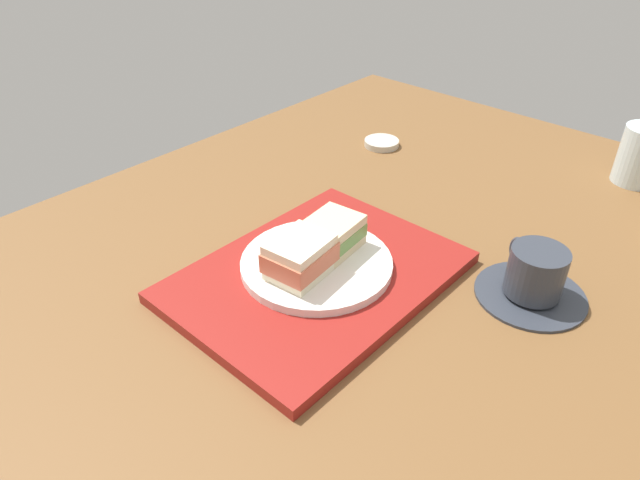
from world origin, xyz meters
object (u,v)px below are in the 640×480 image
(sandwich_far, at_px, (300,257))
(small_sauce_dish, at_px, (382,143))
(sandwich_plate, at_px, (316,264))
(coffee_cup, at_px, (534,277))
(sandwich_near, at_px, (332,234))

(sandwich_far, height_order, small_sauce_dish, sandwich_far)
(sandwich_plate, xyz_separation_m, small_sauce_dish, (-0.40, -0.19, -0.02))
(sandwich_plate, bearing_deg, small_sauce_dish, -154.31)
(coffee_cup, xyz_separation_m, small_sauce_dish, (-0.24, -0.43, -0.02))
(small_sauce_dish, bearing_deg, sandwich_far, 24.29)
(sandwich_far, bearing_deg, sandwich_near, -173.63)
(sandwich_plate, relative_size, sandwich_near, 2.39)
(small_sauce_dish, bearing_deg, sandwich_plate, 25.69)
(coffee_cup, bearing_deg, small_sauce_dish, -119.44)
(sandwich_far, relative_size, coffee_cup, 0.63)
(sandwich_plate, distance_m, sandwich_near, 0.05)
(sandwich_near, xyz_separation_m, sandwich_far, (0.07, 0.01, 0.00))
(sandwich_near, height_order, coffee_cup, sandwich_near)
(sandwich_far, bearing_deg, sandwich_plate, -173.63)
(sandwich_plate, height_order, sandwich_far, sandwich_far)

